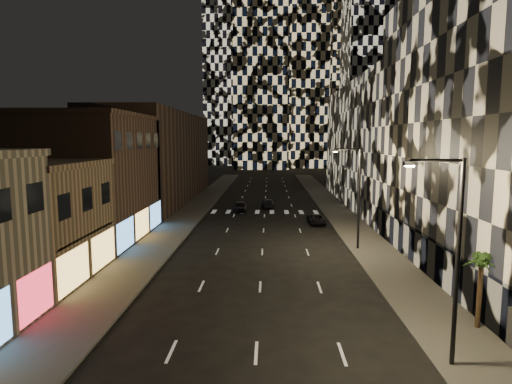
# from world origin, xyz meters

# --- Properties ---
(sidewalk_left) EXTENTS (4.00, 120.00, 0.15)m
(sidewalk_left) POSITION_xyz_m (-10.00, 50.00, 0.07)
(sidewalk_left) COLOR #47443F
(sidewalk_left) RESTS_ON ground
(sidewalk_right) EXTENTS (4.00, 120.00, 0.15)m
(sidewalk_right) POSITION_xyz_m (10.00, 50.00, 0.07)
(sidewalk_right) COLOR #47443F
(sidewalk_right) RESTS_ON ground
(curb_left) EXTENTS (0.20, 120.00, 0.15)m
(curb_left) POSITION_xyz_m (-7.90, 50.00, 0.07)
(curb_left) COLOR #4C4C47
(curb_left) RESTS_ON ground
(curb_right) EXTENTS (0.20, 120.00, 0.15)m
(curb_right) POSITION_xyz_m (7.90, 50.00, 0.07)
(curb_right) COLOR #4C4C47
(curb_right) RESTS_ON ground
(retail_tan) EXTENTS (10.00, 10.00, 8.00)m
(retail_tan) POSITION_xyz_m (-17.00, 21.00, 4.00)
(retail_tan) COLOR #896C52
(retail_tan) RESTS_ON ground
(retail_brown) EXTENTS (10.00, 15.00, 12.00)m
(retail_brown) POSITION_xyz_m (-17.00, 33.50, 6.00)
(retail_brown) COLOR #4B362A
(retail_brown) RESTS_ON ground
(retail_filler_left) EXTENTS (10.00, 40.00, 14.00)m
(retail_filler_left) POSITION_xyz_m (-17.00, 60.00, 7.00)
(retail_filler_left) COLOR #4B362A
(retail_filler_left) RESTS_ON ground
(midrise_base) EXTENTS (0.60, 25.00, 3.00)m
(midrise_base) POSITION_xyz_m (12.30, 24.50, 1.50)
(midrise_base) COLOR #383838
(midrise_base) RESTS_ON ground
(midrise_filler_right) EXTENTS (16.00, 40.00, 18.00)m
(midrise_filler_right) POSITION_xyz_m (20.00, 57.00, 9.00)
(midrise_filler_right) COLOR #232326
(midrise_filler_right) RESTS_ON ground
(tower_right_mid) EXTENTS (20.00, 20.00, 100.00)m
(tower_right_mid) POSITION_xyz_m (35.00, 135.00, 50.00)
(tower_right_mid) COLOR black
(tower_right_mid) RESTS_ON ground
(tower_left_back) EXTENTS (24.00, 24.00, 120.00)m
(tower_left_back) POSITION_xyz_m (-12.00, 165.00, 60.00)
(tower_left_back) COLOR black
(tower_left_back) RESTS_ON ground
(tower_center_low) EXTENTS (18.00, 18.00, 95.00)m
(tower_center_low) POSITION_xyz_m (-2.00, 140.00, 47.50)
(tower_center_low) COLOR black
(tower_center_low) RESTS_ON ground
(streetlight_near) EXTENTS (2.55, 0.25, 9.00)m
(streetlight_near) POSITION_xyz_m (8.35, 10.00, 5.35)
(streetlight_near) COLOR black
(streetlight_near) RESTS_ON sidewalk_right
(streetlight_far) EXTENTS (2.55, 0.25, 9.00)m
(streetlight_far) POSITION_xyz_m (8.35, 30.00, 5.35)
(streetlight_far) COLOR black
(streetlight_far) RESTS_ON sidewalk_right
(car_dark_midlane) EXTENTS (1.76, 4.30, 1.46)m
(car_dark_midlane) POSITION_xyz_m (-3.37, 49.86, 0.73)
(car_dark_midlane) COLOR black
(car_dark_midlane) RESTS_ON ground
(car_dark_oncoming) EXTENTS (1.88, 4.43, 1.27)m
(car_dark_oncoming) POSITION_xyz_m (0.50, 53.67, 0.64)
(car_dark_oncoming) COLOR black
(car_dark_oncoming) RESTS_ON ground
(car_dark_rightlane) EXTENTS (1.95, 4.03, 1.11)m
(car_dark_rightlane) POSITION_xyz_m (6.20, 41.70, 0.55)
(car_dark_rightlane) COLOR black
(car_dark_rightlane) RESTS_ON ground
(palm_tree) EXTENTS (2.04, 1.99, 4.00)m
(palm_tree) POSITION_xyz_m (11.50, 13.76, 3.45)
(palm_tree) COLOR #47331E
(palm_tree) RESTS_ON sidewalk_right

